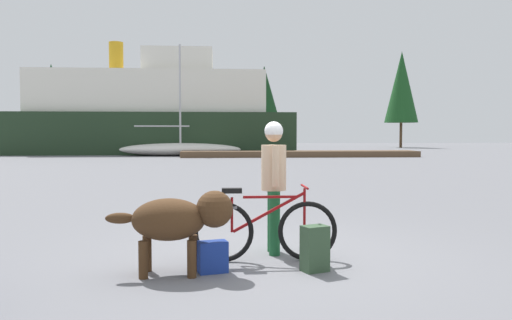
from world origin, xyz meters
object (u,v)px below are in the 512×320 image
Objects in this scene: backpack at (315,249)px; handbag_pannier at (213,257)px; person_cyclist at (274,174)px; bicycle at (265,229)px; dog at (179,219)px; ferry_boat at (152,115)px; sailboat_moored at (180,149)px.

handbag_pannier is at bearing 178.32° from backpack.
person_cyclist reaches higher than backpack.
dog is (-0.99, -0.49, 0.22)m from bicycle.
ferry_boat is (-6.36, 35.66, 2.83)m from backpack.
person_cyclist reaches higher than dog.
sailboat_moored is (-3.28, 30.42, 0.09)m from bicycle.
sailboat_moored is at bearing -61.69° from ferry_boat.
backpack is at bearing -1.68° from handbag_pannier.
handbag_pannier is 0.04× the size of sailboat_moored.
dog is at bearing -82.26° from ferry_boat.
handbag_pannier is at bearing -85.08° from sailboat_moored.
handbag_pannier is at bearing -81.67° from ferry_boat.
ferry_boat is at bearing 97.74° from dog.
backpack is 1.47× the size of handbag_pannier.
person_cyclist is 1.51m from dog.
ferry_boat is 2.59× the size of sailboat_moored.
person_cyclist is 3.30× the size of backpack.
person_cyclist reaches higher than bicycle.
person_cyclist is at bearing 48.21° from handbag_pannier.
dog is at bearing -85.77° from sailboat_moored.
bicycle is at bearing -83.85° from sailboat_moored.
backpack is (1.51, 0.01, -0.35)m from dog.
person_cyclist is 4.86× the size of handbag_pannier.
bicycle is 0.72m from backpack.
dog is 0.06× the size of ferry_boat.
bicycle is 3.39× the size of backpack.
ferry_boat is at bearing 99.78° from person_cyclist.
ferry_boat is at bearing 99.42° from bicycle.
ferry_boat reaches higher than handbag_pannier.
backpack is (0.37, -0.90, -0.76)m from person_cyclist.
bicycle is at bearing 137.28° from backpack.
bicycle is 1.12m from dog.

